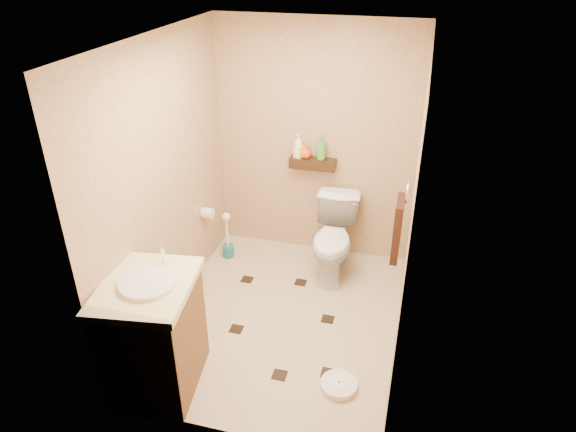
# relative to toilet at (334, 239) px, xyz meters

# --- Properties ---
(ground) EXTENTS (2.50, 2.50, 0.00)m
(ground) POSITION_rel_toilet_xyz_m (-0.30, -0.83, -0.38)
(ground) COLOR #C7AE91
(ground) RESTS_ON ground
(wall_back) EXTENTS (2.00, 0.04, 2.40)m
(wall_back) POSITION_rel_toilet_xyz_m (-0.30, 0.42, 0.82)
(wall_back) COLOR tan
(wall_back) RESTS_ON ground
(wall_front) EXTENTS (2.00, 0.04, 2.40)m
(wall_front) POSITION_rel_toilet_xyz_m (-0.30, -2.08, 0.82)
(wall_front) COLOR tan
(wall_front) RESTS_ON ground
(wall_left) EXTENTS (0.04, 2.50, 2.40)m
(wall_left) POSITION_rel_toilet_xyz_m (-1.30, -0.83, 0.82)
(wall_left) COLOR tan
(wall_left) RESTS_ON ground
(wall_right) EXTENTS (0.04, 2.50, 2.40)m
(wall_right) POSITION_rel_toilet_xyz_m (0.70, -0.83, 0.82)
(wall_right) COLOR tan
(wall_right) RESTS_ON ground
(ceiling) EXTENTS (2.00, 2.50, 0.02)m
(ceiling) POSITION_rel_toilet_xyz_m (-0.30, -0.83, 2.02)
(ceiling) COLOR silver
(ceiling) RESTS_ON wall_back
(wall_shelf) EXTENTS (0.46, 0.14, 0.10)m
(wall_shelf) POSITION_rel_toilet_xyz_m (-0.30, 0.34, 0.64)
(wall_shelf) COLOR #38230F
(wall_shelf) RESTS_ON wall_back
(floor_accents) EXTENTS (1.13, 1.33, 0.01)m
(floor_accents) POSITION_rel_toilet_xyz_m (-0.25, -0.89, -0.38)
(floor_accents) COLOR black
(floor_accents) RESTS_ON ground
(toilet) EXTENTS (0.47, 0.78, 0.77)m
(toilet) POSITION_rel_toilet_xyz_m (0.00, 0.00, 0.00)
(toilet) COLOR white
(toilet) RESTS_ON ground
(vanity) EXTENTS (0.72, 0.83, 1.06)m
(vanity) POSITION_rel_toilet_xyz_m (-1.00, -1.78, 0.09)
(vanity) COLOR brown
(vanity) RESTS_ON ground
(bathroom_scale) EXTENTS (0.29, 0.29, 0.06)m
(bathroom_scale) POSITION_rel_toilet_xyz_m (0.33, -1.49, -0.36)
(bathroom_scale) COLOR white
(bathroom_scale) RESTS_ON ground
(toilet_brush) EXTENTS (0.12, 0.12, 0.52)m
(toilet_brush) POSITION_rel_toilet_xyz_m (-1.12, -0.00, -0.20)
(toilet_brush) COLOR #1B6E6D
(toilet_brush) RESTS_ON ground
(towel_ring) EXTENTS (0.12, 0.30, 0.76)m
(towel_ring) POSITION_rel_toilet_xyz_m (0.61, -0.58, 0.56)
(towel_ring) COLOR silver
(towel_ring) RESTS_ON wall_right
(toilet_paper) EXTENTS (0.12, 0.11, 0.12)m
(toilet_paper) POSITION_rel_toilet_xyz_m (-1.24, -0.18, 0.22)
(toilet_paper) COLOR white
(toilet_paper) RESTS_ON wall_left
(bottle_a) EXTENTS (0.10, 0.10, 0.24)m
(bottle_a) POSITION_rel_toilet_xyz_m (-0.45, 0.34, 0.80)
(bottle_a) COLOR white
(bottle_a) RESTS_ON wall_shelf
(bottle_b) EXTENTS (0.10, 0.10, 0.18)m
(bottle_b) POSITION_rel_toilet_xyz_m (-0.45, 0.34, 0.77)
(bottle_b) COLOR #F5FF35
(bottle_b) RESTS_ON wall_shelf
(bottle_c) EXTENTS (0.15, 0.15, 0.14)m
(bottle_c) POSITION_rel_toilet_xyz_m (-0.37, 0.34, 0.76)
(bottle_c) COLOR #EB461B
(bottle_c) RESTS_ON wall_shelf
(bottle_d) EXTENTS (0.12, 0.12, 0.24)m
(bottle_d) POSITION_rel_toilet_xyz_m (-0.22, 0.34, 0.80)
(bottle_d) COLOR green
(bottle_d) RESTS_ON wall_shelf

